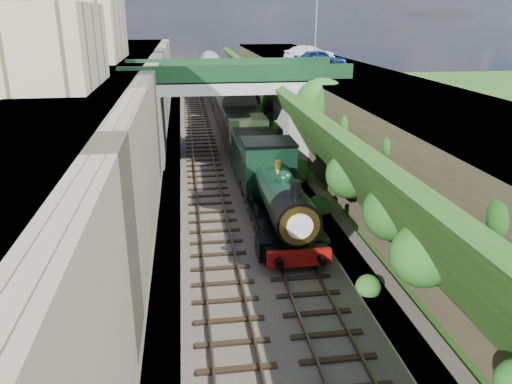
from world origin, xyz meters
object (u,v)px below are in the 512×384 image
car_silver (309,54)px  tender (257,161)px  tree (323,107)px  car_blue (320,59)px  lamppost (317,25)px  road_bridge (240,105)px  locomotive (278,196)px

car_silver → tender: car_silver is taller
tree → car_blue: car_blue is taller
lamppost → tree: bearing=-102.2°
tree → tender: bearing=-158.4°
car_blue → tender: bearing=148.8°
tree → lamppost: (2.88, 13.29, 4.92)m
road_bridge → lamppost: size_ratio=2.67×
lamppost → car_blue: 5.20m
road_bridge → car_blue: bearing=29.4°
car_silver → locomotive: (-7.33, -23.83, -5.10)m
road_bridge → tender: size_ratio=2.67×
road_bridge → car_blue: 8.66m
car_blue → car_silver: bearing=-3.3°
lamppost → locomotive: size_ratio=0.59×
car_silver → locomotive: 25.45m
road_bridge → tree: 6.96m
car_blue → tender: size_ratio=0.73×
car_blue → tree: bearing=167.9°
car_blue → road_bridge: bearing=120.8°
tree → car_silver: car_silver is taller
tree → locomotive: 10.72m
tree → tender: size_ratio=1.10×
car_silver → locomotive: bearing=154.3°
car_blue → lamppost: bearing=-7.9°
car_silver → locomotive: car_silver is taller
car_silver → lamppost: bearing=-177.6°
tree → car_silver: (2.62, 14.60, 2.35)m
car_silver → tender: (-7.33, -16.47, -5.38)m
tree → locomotive: tree is taller
lamppost → tender: 18.72m
road_bridge → tender: (0.26, -6.71, -2.46)m
road_bridge → locomotive: (0.26, -14.07, -2.18)m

